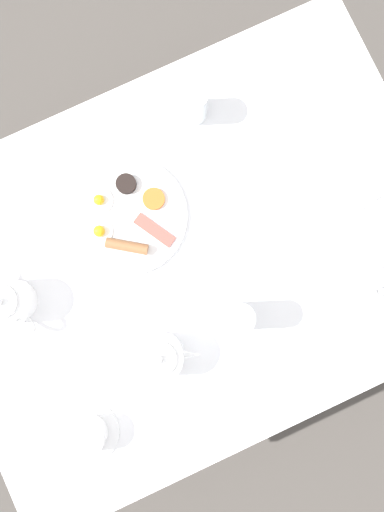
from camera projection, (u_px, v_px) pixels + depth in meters
ground_plane at (192, 272)px, 1.94m from camera, size 8.00×8.00×0.00m
table at (192, 259)px, 1.26m from camera, size 0.92×1.22×0.75m
breakfast_plate at (127, 216)px, 1.19m from camera, size 0.29×0.29×0.04m
teapot_near at (9, 302)px, 1.13m from camera, size 0.19×0.10×0.12m
teapot_far at (160, 357)px, 1.12m from camera, size 0.10×0.18×0.12m
teacup_with_saucer_left at (88, 435)px, 1.13m from camera, size 0.13×0.13×0.07m
water_glass_tall at (193, 104)px, 1.17m from camera, size 0.07×0.07×0.11m
water_glass_short at (237, 317)px, 1.11m from camera, size 0.07×0.07×0.14m
creamer_jug at (371, 279)px, 1.16m from camera, size 0.08×0.05×0.05m
napkin_folded at (356, 180)px, 1.20m from camera, size 0.14×0.10×0.01m
fork_by_plate at (293, 134)px, 1.22m from camera, size 0.16×0.06×0.00m
knife_by_plate at (293, 250)px, 1.19m from camera, size 0.06×0.21×0.00m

